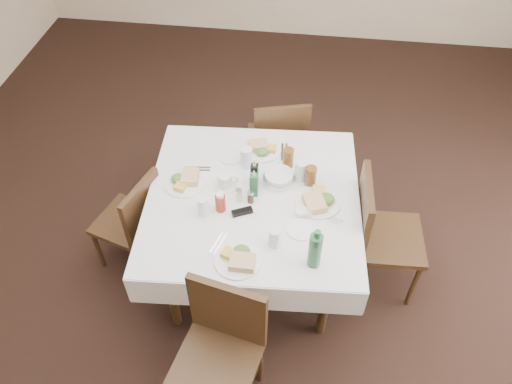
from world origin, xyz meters
TOP-DOWN VIEW (x-y plane):
  - ground_plane at (0.00, 0.00)m, footprint 7.00×7.00m
  - room_shell at (0.00, 0.00)m, footprint 6.04×7.04m
  - dining_table at (-0.05, 0.08)m, footprint 1.42×1.42m
  - chair_north at (0.04, 0.96)m, footprint 0.51×0.51m
  - chair_south at (-0.10, -0.80)m, footprint 0.52×0.52m
  - chair_east at (0.76, 0.10)m, footprint 0.46×0.46m
  - chair_west at (-0.85, 0.04)m, footprint 0.49×0.49m
  - meal_north at (-0.04, 0.51)m, footprint 0.25×0.25m
  - meal_south at (-0.05, -0.42)m, footprint 0.27×0.27m
  - meal_east at (0.36, 0.08)m, footprint 0.29×0.29m
  - meal_west at (-0.49, 0.14)m, footprint 0.26×0.26m
  - side_plate_a at (-0.24, 0.41)m, footprint 0.15×0.15m
  - side_plate_b at (0.27, -0.15)m, footprint 0.17×0.17m
  - water_n at (-0.13, 0.35)m, footprint 0.08×0.08m
  - water_s at (0.13, -0.27)m, footprint 0.07×0.07m
  - water_e at (0.24, 0.28)m, footprint 0.08×0.08m
  - water_w at (-0.32, -0.09)m, footprint 0.07×0.07m
  - iced_tea_a at (0.14, 0.39)m, footprint 0.07×0.07m
  - iced_tea_b at (0.30, 0.23)m, footprint 0.07×0.07m
  - bread_basket at (0.10, 0.24)m, footprint 0.20×0.20m
  - oil_cruet_dark at (-0.05, 0.20)m, footprint 0.05×0.05m
  - oil_cruet_green at (-0.04, 0.10)m, footprint 0.05×0.05m
  - ketchup_bottle at (-0.23, -0.05)m, footprint 0.06×0.06m
  - salt_shaker at (-0.13, 0.04)m, footprint 0.04×0.04m
  - pepper_shaker at (-0.05, 0.03)m, footprint 0.04×0.04m
  - coffee_mug at (-0.23, 0.14)m, footprint 0.15×0.14m
  - sunglasses at (-0.09, -0.07)m, footprint 0.13×0.09m
  - green_bottle at (0.35, -0.38)m, footprint 0.07×0.07m
  - sugar_caddy at (0.28, -0.03)m, footprint 0.11×0.08m
  - cutlery_n at (0.11, 0.51)m, footprint 0.06×0.18m
  - cutlery_s at (-0.19, -0.31)m, footprint 0.09×0.17m
  - cutlery_e at (0.43, -0.04)m, footprint 0.17×0.09m
  - cutlery_w at (-0.44, 0.27)m, footprint 0.17×0.06m

SIDE VIEW (x-z plane):
  - ground_plane at x=0.00m, z-range 0.00..0.00m
  - chair_west at x=-0.85m, z-range 0.06..0.88m
  - chair_north at x=0.04m, z-range 0.06..0.94m
  - chair_south at x=-0.10m, z-range 0.07..0.99m
  - chair_east at x=0.76m, z-range 0.07..1.01m
  - dining_table at x=-0.05m, z-range 0.30..1.06m
  - cutlery_e at x=0.43m, z-range 0.76..0.77m
  - cutlery_s at x=-0.19m, z-range 0.76..0.77m
  - cutlery_w at x=-0.44m, z-range 0.76..0.77m
  - cutlery_n at x=0.11m, z-range 0.76..0.77m
  - side_plate_a at x=-0.24m, z-range 0.76..0.77m
  - side_plate_b at x=0.27m, z-range 0.76..0.77m
  - sunglasses at x=-0.09m, z-range 0.76..0.79m
  - meal_north at x=-0.04m, z-range 0.76..0.81m
  - meal_west at x=-0.49m, z-range 0.76..0.81m
  - meal_south at x=-0.05m, z-range 0.76..0.81m
  - meal_east at x=0.36m, z-range 0.76..0.82m
  - sugar_caddy at x=0.28m, z-range 0.76..0.81m
  - bread_basket at x=0.10m, z-range 0.76..0.83m
  - salt_shaker at x=-0.13m, z-range 0.76..0.85m
  - pepper_shaker at x=-0.05m, z-range 0.76..0.85m
  - coffee_mug at x=-0.23m, z-range 0.76..0.86m
  - water_w at x=-0.32m, z-range 0.76..0.89m
  - ketchup_bottle at x=-0.23m, z-range 0.76..0.89m
  - water_s at x=0.13m, z-range 0.76..0.89m
  - iced_tea_a at x=0.14m, z-range 0.76..0.90m
  - water_e at x=0.24m, z-range 0.76..0.91m
  - iced_tea_b at x=0.30m, z-range 0.76..0.91m
  - water_n at x=-0.13m, z-range 0.76..0.91m
  - oil_cruet_dark at x=-0.05m, z-range 0.75..0.94m
  - oil_cruet_green at x=-0.04m, z-range 0.75..0.96m
  - green_bottle at x=0.35m, z-range 0.75..1.03m
  - room_shell at x=0.00m, z-range 0.31..3.11m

